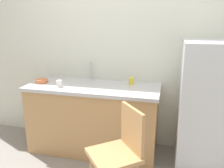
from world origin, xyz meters
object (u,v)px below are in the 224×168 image
object	(u,v)px
chair	(120,151)
cup_white	(59,84)
terracotta_bowl	(42,81)
cup_yellow	(132,81)
refrigerator	(207,107)

from	to	relation	value
chair	cup_white	distance (m)	1.14
terracotta_bowl	cup_yellow	distance (m)	1.12
cup_white	refrigerator	bearing A→B (deg)	4.86
chair	cup_white	size ratio (longest dim) A/B	11.42
terracotta_bowl	cup_white	distance (m)	0.32
refrigerator	chair	distance (m)	1.13
chair	terracotta_bowl	size ratio (longest dim) A/B	5.79
cup_white	chair	bearing A→B (deg)	-35.95
cup_white	cup_yellow	bearing A→B (deg)	20.70
refrigerator	cup_white	size ratio (longest dim) A/B	18.10
chair	terracotta_bowl	bearing A→B (deg)	-161.79
chair	terracotta_bowl	world-z (taller)	terracotta_bowl
chair	terracotta_bowl	distance (m)	1.43
refrigerator	chair	world-z (taller)	refrigerator
cup_yellow	refrigerator	bearing A→B (deg)	-10.74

